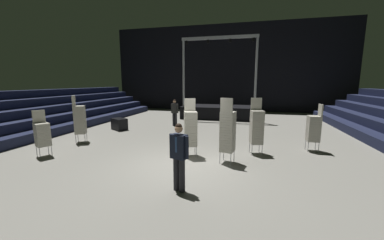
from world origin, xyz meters
TOP-DOWN VIEW (x-y plane):
  - ground_plane at (0.00, 0.00)m, footprint 22.00×30.00m
  - arena_end_wall at (0.00, 15.00)m, footprint 22.00×0.30m
  - stage_riser at (-0.00, 10.22)m, footprint 5.58×2.59m
  - man_with_tie at (0.48, -1.77)m, footprint 0.57×0.35m
  - chair_stack_front_left at (4.64, 2.72)m, footprint 0.46×0.46m
  - chair_stack_front_right at (-5.17, -0.40)m, footprint 0.59×0.59m
  - chair_stack_mid_left at (2.44, 1.81)m, footprint 0.53×0.53m
  - chair_stack_mid_right at (1.46, 0.55)m, footprint 0.53×0.53m
  - chair_stack_mid_centre at (0.09, 0.93)m, footprint 0.57×0.57m
  - chair_stack_rear_left at (-5.27, 1.65)m, footprint 0.59×0.59m
  - crew_worker_near_stage at (-2.34, 6.45)m, footprint 0.56×0.36m
  - equipment_road_case at (-5.07, 4.53)m, footprint 1.08×0.97m

SIDE VIEW (x-z plane):
  - ground_plane at x=0.00m, z-range -0.10..0.00m
  - equipment_road_case at x=-5.07m, z-range 0.00..0.66m
  - stage_riser at x=0.00m, z-range -2.31..3.51m
  - chair_stack_front_right at x=-5.17m, z-range 0.00..1.71m
  - crew_worker_near_stage at x=-2.34m, z-range 0.10..1.76m
  - chair_stack_front_left at x=4.64m, z-range 0.00..1.88m
  - man_with_tie at x=0.48m, z-range 0.12..1.85m
  - chair_stack_mid_left at x=2.44m, z-range 0.00..2.14m
  - chair_stack_mid_centre at x=0.09m, z-range 0.00..2.14m
  - chair_stack_rear_left at x=-5.27m, z-range 0.00..2.14m
  - chair_stack_mid_right at x=1.46m, z-range 0.00..2.22m
  - arena_end_wall at x=0.00m, z-range 0.00..8.00m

